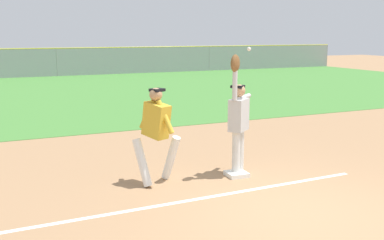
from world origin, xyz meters
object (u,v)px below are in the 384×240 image
first_base (236,174)px  fielder (238,117)px  parked_car_silver (61,61)px  runner (156,129)px  baseball (249,49)px  parked_car_red (132,59)px

first_base → fielder: fielder is taller
fielder → parked_car_silver: bearing=-40.4°
runner → baseball: bearing=-29.5°
baseball → runner: bearing=175.0°
runner → baseball: 2.24m
first_base → baseball: baseball is taller
first_base → fielder: 1.09m
parked_car_red → baseball: bearing=-105.4°
baseball → parked_car_silver: bearing=88.8°
fielder → baseball: baseball is taller
fielder → baseball: 1.26m
parked_car_red → runner: bearing=-109.0°
runner → baseball: size_ratio=23.24×
parked_car_silver → first_base: bearing=-93.8°
first_base → baseball: bearing=17.1°
first_base → baseball: (0.26, 0.08, 2.33)m
runner → fielder: bearing=-29.6°
baseball → fielder: bearing=175.4°
runner → parked_car_silver: 26.55m
first_base → parked_car_silver: size_ratio=0.09×
parked_car_silver → fielder: bearing=-93.6°
fielder → parked_car_red: 27.59m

